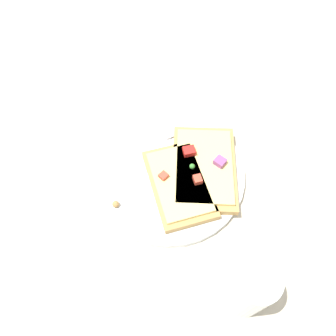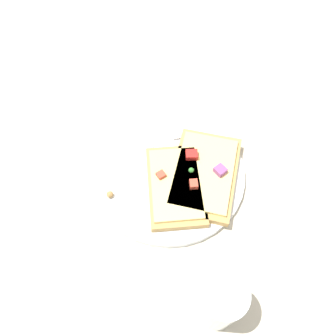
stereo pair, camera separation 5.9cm
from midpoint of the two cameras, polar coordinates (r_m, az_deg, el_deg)
The scene contains 8 objects.
ground_plane at distance 0.60m, azimuth 2.76°, elevation -1.31°, with size 4.00×4.00×0.00m, color #BCB29E.
plate at distance 0.60m, azimuth 2.79°, elevation -1.02°, with size 0.28×0.28×0.01m.
fork at distance 0.60m, azimuth 0.06°, elevation 0.63°, with size 0.03×0.20×0.01m.
knife at distance 0.63m, azimuth 4.59°, elevation 4.20°, with size 0.02×0.20×0.01m.
pizza_slice_main at distance 0.57m, azimuth 4.24°, elevation -3.22°, with size 0.11×0.17×0.03m.
pizza_slice_corner at distance 0.59m, azimuth 9.12°, elevation -1.14°, with size 0.17×0.20×0.03m.
crumb_scatter at distance 0.56m, azimuth -0.15°, elevation -5.12°, with size 0.17×0.08×0.01m.
drinking_glass at distance 0.48m, azimuth 12.54°, elevation -22.05°, with size 0.06×0.06×0.11m.
Camera 2 is at (-0.06, -0.30, 0.52)m, focal length 35.00 mm.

